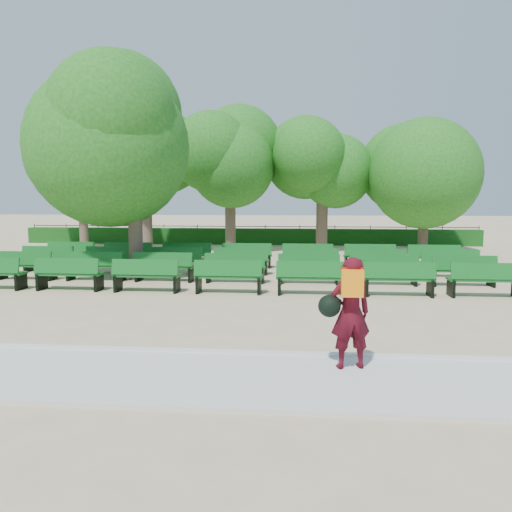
# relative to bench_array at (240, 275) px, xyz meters

# --- Properties ---
(ground) EXTENTS (120.00, 120.00, 0.00)m
(ground) POSITION_rel_bench_array_xyz_m (-1.01, -1.92, -0.10)
(ground) COLOR tan
(paving) EXTENTS (30.00, 2.20, 0.06)m
(paving) POSITION_rel_bench_array_xyz_m (-1.01, -9.32, -0.07)
(paving) COLOR silver
(paving) RESTS_ON ground
(curb) EXTENTS (30.00, 0.12, 0.10)m
(curb) POSITION_rel_bench_array_xyz_m (-1.01, -8.17, -0.05)
(curb) COLOR silver
(curb) RESTS_ON ground
(hedge) EXTENTS (26.00, 0.70, 0.90)m
(hedge) POSITION_rel_bench_array_xyz_m (-1.01, 12.08, 0.35)
(hedge) COLOR #144D15
(hedge) RESTS_ON ground
(fence) EXTENTS (26.00, 0.10, 1.02)m
(fence) POSITION_rel_bench_array_xyz_m (-1.01, 12.48, -0.10)
(fence) COLOR black
(fence) RESTS_ON ground
(tree_line) EXTENTS (21.80, 6.80, 7.04)m
(tree_line) POSITION_rel_bench_array_xyz_m (-1.01, 8.08, -0.10)
(tree_line) COLOR #27721E
(tree_line) RESTS_ON ground
(bench_array) EXTENTS (1.93, 0.70, 1.20)m
(bench_array) POSITION_rel_bench_array_xyz_m (0.00, 0.00, 0.00)
(bench_array) COLOR #10601D
(bench_array) RESTS_ON ground
(tree_among) EXTENTS (4.99, 4.99, 6.82)m
(tree_among) POSITION_rel_bench_array_xyz_m (-3.36, -0.51, 4.46)
(tree_among) COLOR brown
(tree_among) RESTS_ON ground
(person) EXTENTS (0.85, 0.55, 1.74)m
(person) POSITION_rel_bench_array_xyz_m (2.74, -8.77, 0.86)
(person) COLOR #450914
(person) RESTS_ON ground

